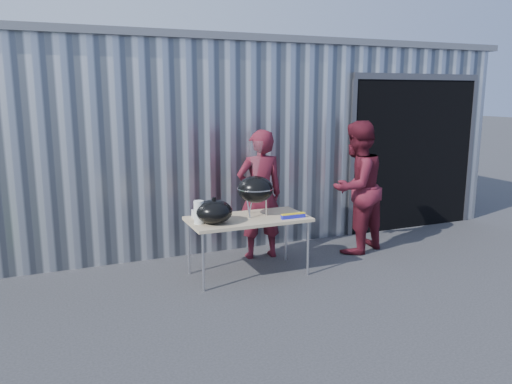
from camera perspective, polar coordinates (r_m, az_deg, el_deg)
name	(u,v)px	position (r m, az deg, el deg)	size (l,w,h in m)	color
ground	(280,290)	(6.01, 2.80, -11.13)	(80.00, 80.00, 0.00)	#2E2E31
building	(224,131)	(10.18, -3.69, 6.99)	(8.20, 6.20, 3.10)	silver
folding_table	(248,221)	(6.28, -0.91, -3.29)	(1.50, 0.75, 0.75)	tan
kettle_grill	(255,184)	(6.28, -0.09, 0.98)	(0.46, 0.46, 0.94)	black
grill_lid	(214,212)	(5.98, -4.81, -2.25)	(0.44, 0.44, 0.32)	black
paper_towels	(199,212)	(5.98, -6.55, -2.32)	(0.12, 0.12, 0.28)	white
white_tub	(201,214)	(6.28, -6.33, -2.50)	(0.20, 0.15, 0.10)	white
foil_box	(293,216)	(6.24, 4.27, -2.73)	(0.32, 0.06, 0.06)	#1C1EB9
person_cook	(260,194)	(6.93, 0.45, -0.28)	(0.66, 0.43, 1.80)	#5A1623
person_bystander	(356,187)	(7.32, 11.38, 0.52)	(0.93, 0.72, 1.91)	#5A1623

